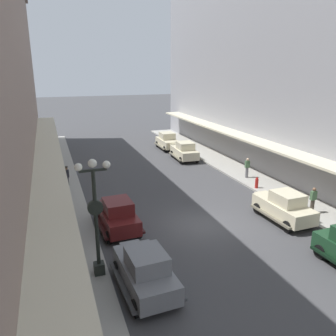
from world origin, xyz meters
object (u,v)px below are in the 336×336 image
object	(u,v)px
parked_car_2	(168,141)
pedestrian_1	(313,200)
pedestrian_0	(53,206)
lamp_post_with_clock	(96,213)
pedestrian_4	(247,168)
parked_car_1	(185,151)
parked_car_0	(284,206)
pedestrian_5	(67,177)
pedestrian_3	(46,254)
fire_hydrant	(257,183)
parked_car_5	(117,214)
parked_car_4	(145,269)

from	to	relation	value
parked_car_2	pedestrian_1	xyz separation A→B (m)	(2.39, -19.84, 0.05)
pedestrian_0	pedestrian_1	size ratio (longest dim) A/B	1.02
lamp_post_with_clock	pedestrian_1	bearing A→B (deg)	8.78
pedestrian_0	pedestrian_4	distance (m)	15.43
parked_car_2	parked_car_1	bearing A→B (deg)	-90.28
pedestrian_1	parked_car_0	bearing A→B (deg)	-177.93
parked_car_1	pedestrian_5	bearing A→B (deg)	-156.16
pedestrian_4	pedestrian_0	bearing A→B (deg)	-168.43
pedestrian_3	pedestrian_5	bearing A→B (deg)	81.81
parked_car_2	fire_hydrant	size ratio (longest dim) A/B	5.21
parked_car_1	parked_car_5	world-z (taller)	same
parked_car_0	parked_car_5	distance (m)	9.77
lamp_post_with_clock	pedestrian_0	xyz separation A→B (m)	(-1.69, 6.41, -1.97)
parked_car_2	parked_car_5	bearing A→B (deg)	-117.71
pedestrian_3	parked_car_2	bearing A→B (deg)	58.03
parked_car_5	parked_car_4	bearing A→B (deg)	-90.20
parked_car_0	parked_car_4	world-z (taller)	same
fire_hydrant	pedestrian_3	bearing A→B (deg)	-157.38
parked_car_2	pedestrian_1	world-z (taller)	parked_car_2
parked_car_1	fire_hydrant	distance (m)	9.98
parked_car_5	fire_hydrant	xyz separation A→B (m)	(11.09, 2.94, -0.38)
parked_car_1	pedestrian_3	world-z (taller)	parked_car_1
parked_car_2	pedestrian_3	world-z (taller)	parked_car_2
parked_car_1	fire_hydrant	bearing A→B (deg)	-79.71
parked_car_0	fire_hydrant	world-z (taller)	parked_car_0
fire_hydrant	pedestrian_5	xyz separation A→B (m)	(-13.32, 4.72, 0.45)
lamp_post_with_clock	parked_car_4	bearing A→B (deg)	-43.89
parked_car_5	pedestrian_3	size ratio (longest dim) A/B	2.58
parked_car_0	parked_car_5	world-z (taller)	same
parked_car_2	pedestrian_3	distance (m)	24.79
parked_car_0	parked_car_4	distance (m)	10.19
parked_car_4	pedestrian_3	distance (m)	4.50
parked_car_1	pedestrian_3	xyz separation A→B (m)	(-13.10, -16.02, 0.07)
parked_car_4	parked_car_5	bearing A→B (deg)	89.80
parked_car_5	fire_hydrant	world-z (taller)	parked_car_5
parked_car_0	pedestrian_4	bearing A→B (deg)	73.35
parked_car_4	pedestrian_0	size ratio (longest dim) A/B	2.59
pedestrian_3	parked_car_0	bearing A→B (deg)	4.78
parked_car_2	parked_car_5	world-z (taller)	same
parked_car_5	pedestrian_4	size ratio (longest dim) A/B	2.63
lamp_post_with_clock	pedestrian_3	world-z (taller)	lamp_post_with_clock
parked_car_5	pedestrian_1	distance (m)	11.90
pedestrian_5	parked_car_2	bearing A→B (deg)	41.18
parked_car_0	pedestrian_5	xyz separation A→B (m)	(-11.75, 9.81, 0.07)
parked_car_4	pedestrian_1	bearing A→B (deg)	17.22
lamp_post_with_clock	pedestrian_0	distance (m)	6.91
parked_car_5	fire_hydrant	bearing A→B (deg)	14.85
parked_car_5	pedestrian_3	distance (m)	5.00
parked_car_4	parked_car_5	world-z (taller)	same
parked_car_5	pedestrian_3	xyz separation A→B (m)	(-3.79, -3.26, 0.07)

